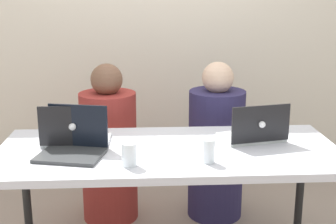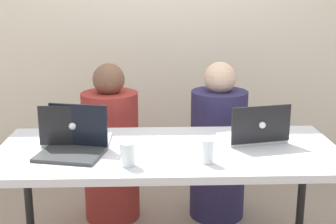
{
  "view_description": "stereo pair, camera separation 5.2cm",
  "coord_description": "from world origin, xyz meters",
  "px_view_note": "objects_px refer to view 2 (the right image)",
  "views": [
    {
      "loc": [
        -0.14,
        -2.35,
        1.57
      ],
      "look_at": [
        0.0,
        0.08,
        0.92
      ],
      "focal_mm": 50.0,
      "sensor_mm": 36.0,
      "label": 1
    },
    {
      "loc": [
        -0.09,
        -2.35,
        1.57
      ],
      "look_at": [
        0.0,
        0.08,
        0.92
      ],
      "focal_mm": 50.0,
      "sensor_mm": 36.0,
      "label": 2
    }
  ],
  "objects_px": {
    "water_glass_right": "(207,153)",
    "laptop_back_left": "(76,135)",
    "laptop_back_right": "(255,133)",
    "water_glass_left": "(128,156)",
    "laptop_front_left": "(73,144)",
    "person_on_left": "(111,151)",
    "person_on_right": "(218,150)"
  },
  "relations": [
    {
      "from": "laptop_back_left",
      "to": "person_on_right",
      "type": "bearing_deg",
      "value": -144.38
    },
    {
      "from": "person_on_right",
      "to": "water_glass_left",
      "type": "height_order",
      "value": "person_on_right"
    },
    {
      "from": "person_on_right",
      "to": "water_glass_right",
      "type": "distance_m",
      "value": 0.98
    },
    {
      "from": "water_glass_left",
      "to": "laptop_back_right",
      "type": "bearing_deg",
      "value": 26.48
    },
    {
      "from": "laptop_back_right",
      "to": "laptop_back_left",
      "type": "xyz_separation_m",
      "value": [
        -0.98,
        0.0,
        0.0
      ]
    },
    {
      "from": "person_on_right",
      "to": "laptop_back_right",
      "type": "relative_size",
      "value": 2.9
    },
    {
      "from": "water_glass_right",
      "to": "laptop_back_left",
      "type": "bearing_deg",
      "value": 154.61
    },
    {
      "from": "laptop_back_right",
      "to": "water_glass_left",
      "type": "relative_size",
      "value": 3.32
    },
    {
      "from": "laptop_front_left",
      "to": "person_on_left",
      "type": "bearing_deg",
      "value": 93.86
    },
    {
      "from": "laptop_back_left",
      "to": "water_glass_left",
      "type": "relative_size",
      "value": 3.19
    },
    {
      "from": "laptop_back_left",
      "to": "water_glass_left",
      "type": "distance_m",
      "value": 0.46
    },
    {
      "from": "person_on_left",
      "to": "water_glass_left",
      "type": "height_order",
      "value": "person_on_left"
    },
    {
      "from": "laptop_back_right",
      "to": "water_glass_left",
      "type": "distance_m",
      "value": 0.77
    },
    {
      "from": "laptop_back_right",
      "to": "water_glass_right",
      "type": "distance_m",
      "value": 0.44
    },
    {
      "from": "water_glass_left",
      "to": "water_glass_right",
      "type": "relative_size",
      "value": 0.96
    },
    {
      "from": "laptop_back_right",
      "to": "laptop_back_left",
      "type": "height_order",
      "value": "laptop_back_left"
    },
    {
      "from": "person_on_left",
      "to": "laptop_front_left",
      "type": "bearing_deg",
      "value": 79.45
    },
    {
      "from": "laptop_back_right",
      "to": "laptop_back_left",
      "type": "relative_size",
      "value": 1.04
    },
    {
      "from": "laptop_back_right",
      "to": "water_glass_left",
      "type": "height_order",
      "value": "laptop_back_right"
    },
    {
      "from": "laptop_back_left",
      "to": "water_glass_right",
      "type": "xyz_separation_m",
      "value": [
        0.68,
        -0.32,
        0.0
      ]
    },
    {
      "from": "water_glass_left",
      "to": "water_glass_right",
      "type": "bearing_deg",
      "value": 3.27
    },
    {
      "from": "person_on_left",
      "to": "person_on_right",
      "type": "bearing_deg",
      "value": 178.75
    },
    {
      "from": "laptop_back_left",
      "to": "water_glass_right",
      "type": "height_order",
      "value": "laptop_back_left"
    },
    {
      "from": "laptop_front_left",
      "to": "water_glass_left",
      "type": "xyz_separation_m",
      "value": [
        0.29,
        -0.18,
        -0.0
      ]
    },
    {
      "from": "laptop_back_right",
      "to": "water_glass_left",
      "type": "bearing_deg",
      "value": 14.07
    },
    {
      "from": "laptop_front_left",
      "to": "water_glass_right",
      "type": "height_order",
      "value": "laptop_front_left"
    },
    {
      "from": "laptop_back_left",
      "to": "water_glass_left",
      "type": "bearing_deg",
      "value": 132.26
    },
    {
      "from": "laptop_back_right",
      "to": "laptop_back_left",
      "type": "bearing_deg",
      "value": -12.65
    },
    {
      "from": "laptop_front_left",
      "to": "water_glass_right",
      "type": "xyz_separation_m",
      "value": [
        0.67,
        -0.16,
        -0.0
      ]
    },
    {
      "from": "laptop_back_left",
      "to": "water_glass_right",
      "type": "bearing_deg",
      "value": 156.08
    },
    {
      "from": "laptop_back_right",
      "to": "water_glass_right",
      "type": "bearing_deg",
      "value": 34.23
    },
    {
      "from": "person_on_left",
      "to": "laptop_front_left",
      "type": "xyz_separation_m",
      "value": [
        -0.12,
        -0.76,
        0.31
      ]
    }
  ]
}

